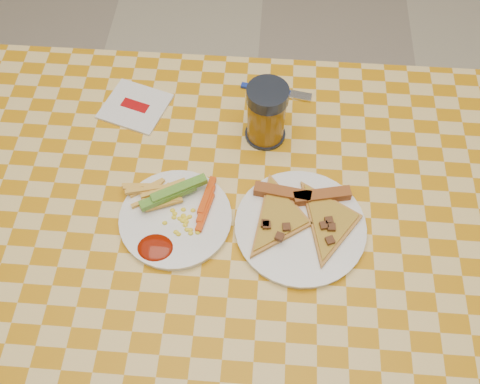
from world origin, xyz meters
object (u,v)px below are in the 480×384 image
at_px(plate_left, 176,219).
at_px(table, 234,243).
at_px(plate_right, 300,228).
at_px(drink_glass, 266,114).

bearing_deg(plate_left, table, -1.58).
bearing_deg(plate_left, plate_right, -0.31).
bearing_deg(table, plate_right, 0.81).
xyz_separation_m(plate_right, drink_glass, (-0.07, 0.22, 0.06)).
height_order(plate_left, plate_right, same).
distance_m(table, plate_right, 0.15).
bearing_deg(drink_glass, table, -102.36).
bearing_deg(table, drink_glass, 77.64).
distance_m(table, drink_glass, 0.26).
relative_size(table, drink_glass, 9.47).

